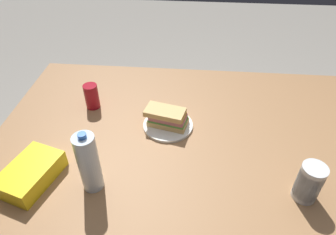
% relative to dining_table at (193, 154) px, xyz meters
% --- Properties ---
extents(ground_plane, '(8.00, 8.00, 0.00)m').
position_rel_dining_table_xyz_m(ground_plane, '(0.00, 0.00, -0.68)').
color(ground_plane, gray).
extents(dining_table, '(1.74, 1.19, 0.76)m').
position_rel_dining_table_xyz_m(dining_table, '(0.00, 0.00, 0.00)').
color(dining_table, '#9E7047').
rests_on(dining_table, ground_plane).
extents(paper_plate, '(0.22, 0.22, 0.01)m').
position_rel_dining_table_xyz_m(paper_plate, '(0.12, -0.09, 0.08)').
color(paper_plate, white).
rests_on(paper_plate, dining_table).
extents(sandwich, '(0.20, 0.13, 0.08)m').
position_rel_dining_table_xyz_m(sandwich, '(0.12, -0.09, 0.13)').
color(sandwich, '#DBB26B').
rests_on(sandwich, paper_plate).
extents(soda_can_red, '(0.07, 0.07, 0.12)m').
position_rel_dining_table_xyz_m(soda_can_red, '(0.49, -0.20, 0.14)').
color(soda_can_red, maroon).
rests_on(soda_can_red, dining_table).
extents(chip_bag, '(0.21, 0.26, 0.07)m').
position_rel_dining_table_xyz_m(chip_bag, '(0.59, 0.25, 0.11)').
color(chip_bag, yellow).
rests_on(chip_bag, dining_table).
extents(water_bottle_tall, '(0.07, 0.07, 0.25)m').
position_rel_dining_table_xyz_m(water_bottle_tall, '(0.36, 0.26, 0.20)').
color(water_bottle_tall, silver).
rests_on(water_bottle_tall, dining_table).
extents(plastic_cup_stack, '(0.08, 0.08, 0.15)m').
position_rel_dining_table_xyz_m(plastic_cup_stack, '(-0.39, 0.24, 0.15)').
color(plastic_cup_stack, silver).
rests_on(plastic_cup_stack, dining_table).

